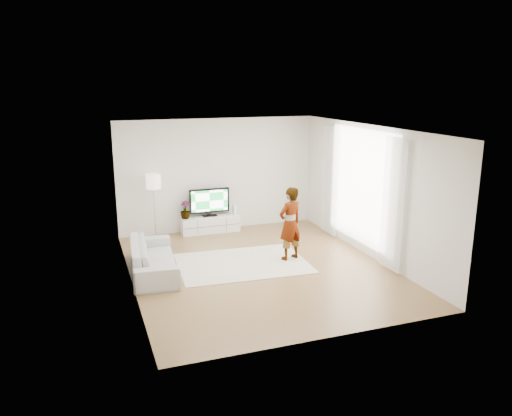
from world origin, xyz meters
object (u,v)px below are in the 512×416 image
object	(u,v)px
sofa	(153,257)
television	(209,201)
player	(290,224)
floor_lamp	(153,184)
media_console	(210,224)
rug	(242,263)

from	to	relation	value
sofa	television	bearing A→B (deg)	-32.31
player	floor_lamp	distance (m)	3.48
media_console	television	bearing A→B (deg)	90.00
rug	floor_lamp	size ratio (longest dim) A/B	1.68
sofa	floor_lamp	xyz separation A→B (m)	(0.38, 2.21, 1.01)
television	rug	size ratio (longest dim) A/B	0.38
rug	floor_lamp	bearing A→B (deg)	121.38
media_console	player	bearing A→B (deg)	-66.44
sofa	player	bearing A→B (deg)	-89.39
rug	floor_lamp	xyz separation A→B (m)	(-1.42, 2.33, 1.32)
floor_lamp	sofa	bearing A→B (deg)	-99.82
rug	player	world-z (taller)	player
television	floor_lamp	bearing A→B (deg)	-176.11
player	rug	bearing A→B (deg)	-23.80
sofa	floor_lamp	size ratio (longest dim) A/B	1.37
sofa	floor_lamp	distance (m)	2.46
television	sofa	size ratio (longest dim) A/B	0.47
media_console	sofa	bearing A→B (deg)	-127.48
player	floor_lamp	world-z (taller)	same
media_console	sofa	size ratio (longest dim) A/B	0.68
television	sofa	xyz separation A→B (m)	(-1.75, -2.30, -0.48)
media_console	sofa	world-z (taller)	sofa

